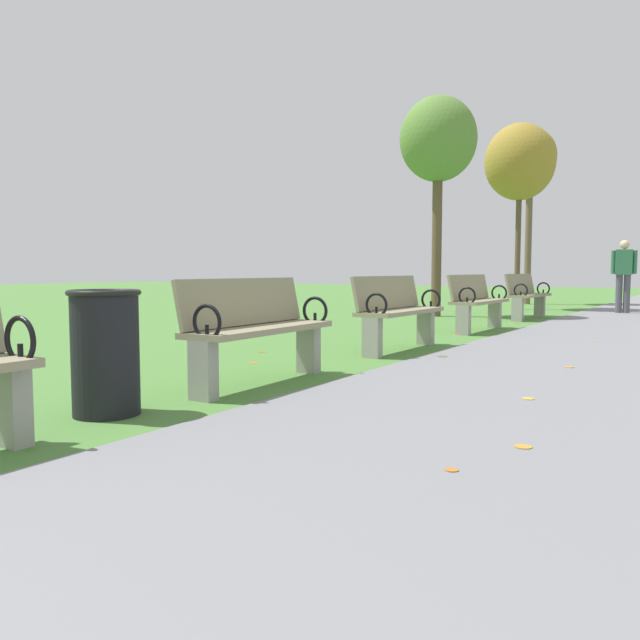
{
  "coord_description": "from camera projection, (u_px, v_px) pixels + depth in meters",
  "views": [
    {
      "loc": [
        2.81,
        1.55,
        0.97
      ],
      "look_at": [
        -0.05,
        6.0,
        0.55
      ],
      "focal_mm": 35.42,
      "sensor_mm": 36.0,
      "label": 1
    }
  ],
  "objects": [
    {
      "name": "park_bench_3",
      "position": [
        257.0,
        328.0,
        5.32
      ],
      "size": [
        0.52,
        1.61,
        0.9
      ],
      "color": "gray",
      "rests_on": "ground"
    },
    {
      "name": "park_bench_4",
      "position": [
        397.0,
        310.0,
        7.59
      ],
      "size": [
        0.47,
        1.6,
        0.9
      ],
      "color": "gray",
      "rests_on": "ground"
    },
    {
      "name": "park_bench_5",
      "position": [
        477.0,
        301.0,
        10.02
      ],
      "size": [
        0.49,
        1.6,
        0.9
      ],
      "color": "gray",
      "rests_on": "ground"
    },
    {
      "name": "park_bench_6",
      "position": [
        527.0,
        295.0,
        12.52
      ],
      "size": [
        0.53,
        1.62,
        0.9
      ],
      "color": "gray",
      "rests_on": "ground"
    },
    {
      "name": "tree_2",
      "position": [
        438.0,
        142.0,
        13.05
      ],
      "size": [
        1.59,
        1.59,
        4.56
      ],
      "color": "brown",
      "rests_on": "ground"
    },
    {
      "name": "tree_3",
      "position": [
        520.0,
        163.0,
        15.4
      ],
      "size": [
        1.69,
        1.69,
        4.54
      ],
      "color": "brown",
      "rests_on": "ground"
    },
    {
      "name": "tree_4",
      "position": [
        530.0,
        160.0,
        17.84
      ],
      "size": [
        1.44,
        1.44,
        4.97
      ],
      "color": "brown",
      "rests_on": "ground"
    },
    {
      "name": "pedestrian_walking",
      "position": [
        624.0,
        272.0,
        14.03
      ],
      "size": [
        0.52,
        0.27,
        1.62
      ],
      "color": "#4C4C56",
      "rests_on": "paved_walkway"
    },
    {
      "name": "trash_bin",
      "position": [
        105.0,
        352.0,
        4.2
      ],
      "size": [
        0.48,
        0.48,
        0.84
      ],
      "color": "black",
      "rests_on": "ground"
    },
    {
      "name": "scattered_leaves",
      "position": [
        300.0,
        395.0,
        4.83
      ],
      "size": [
        5.23,
        16.95,
        0.02
      ],
      "color": "gold",
      "rests_on": "ground"
    }
  ]
}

